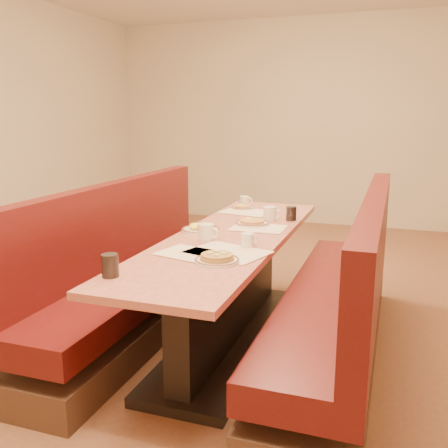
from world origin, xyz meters
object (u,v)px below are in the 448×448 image
(pancake_plate, at_px, (217,259))
(soda_tumbler_near, at_px, (110,266))
(booth_left, at_px, (133,280))
(diner_table, at_px, (230,290))
(coffee_mug_c, at_px, (270,213))
(coffee_mug_d, at_px, (245,201))
(eggs_plate, at_px, (200,229))
(coffee_mug_b, at_px, (207,232))
(coffee_mug_a, at_px, (248,240))
(booth_right, at_px, (342,305))
(soda_tumbler_mid, at_px, (291,213))

(pancake_plate, bearing_deg, soda_tumbler_near, -135.77)
(booth_left, bearing_deg, soda_tumbler_near, -65.63)
(diner_table, relative_size, coffee_mug_c, 18.28)
(pancake_plate, height_order, coffee_mug_d, coffee_mug_d)
(eggs_plate, distance_m, coffee_mug_b, 0.26)
(coffee_mug_a, bearing_deg, eggs_plate, 121.24)
(diner_table, relative_size, soda_tumbler_near, 21.91)
(eggs_plate, xyz_separation_m, coffee_mug_c, (0.36, 0.49, 0.04))
(booth_right, relative_size, coffee_mug_a, 23.53)
(coffee_mug_a, relative_size, soda_tumbler_near, 0.93)
(coffee_mug_c, height_order, soda_tumbler_near, soda_tumbler_near)
(booth_right, xyz_separation_m, pancake_plate, (-0.61, -0.60, 0.41))
(booth_right, height_order, coffee_mug_d, booth_right)
(coffee_mug_a, bearing_deg, coffee_mug_b, 142.16)
(coffee_mug_b, xyz_separation_m, coffee_mug_c, (0.23, 0.71, 0.00))
(booth_left, bearing_deg, coffee_mug_b, -15.76)
(eggs_plate, xyz_separation_m, coffee_mug_b, (0.13, -0.22, 0.04))
(booth_right, relative_size, coffee_mug_c, 18.28)
(coffee_mug_a, bearing_deg, soda_tumbler_mid, 59.47)
(diner_table, relative_size, eggs_plate, 9.66)
(diner_table, distance_m, soda_tumbler_near, 1.12)
(eggs_plate, bearing_deg, soda_tumbler_mid, 47.27)
(coffee_mug_d, bearing_deg, coffee_mug_a, -91.44)
(soda_tumbler_near, bearing_deg, diner_table, 74.34)
(pancake_plate, bearing_deg, diner_table, 101.78)
(coffee_mug_c, height_order, soda_tumbler_mid, soda_tumbler_mid)
(coffee_mug_d, bearing_deg, diner_table, -97.30)
(booth_left, height_order, booth_right, same)
(diner_table, height_order, soda_tumbler_mid, soda_tumbler_mid)
(coffee_mug_a, distance_m, soda_tumbler_near, 0.89)
(coffee_mug_b, bearing_deg, diner_table, 72.31)
(soda_tumbler_near, bearing_deg, soda_tumbler_mid, 70.51)
(diner_table, distance_m, booth_left, 0.73)
(coffee_mug_d, relative_size, soda_tumbler_near, 0.96)
(coffee_mug_c, bearing_deg, pancake_plate, -86.23)
(booth_right, height_order, eggs_plate, booth_right)
(eggs_plate, xyz_separation_m, coffee_mug_a, (0.42, -0.28, 0.03))
(booth_left, xyz_separation_m, eggs_plate, (0.51, 0.04, 0.40))
(pancake_plate, relative_size, coffee_mug_a, 2.28)
(pancake_plate, xyz_separation_m, coffee_mug_b, (-0.22, 0.42, 0.03))
(coffee_mug_c, xyz_separation_m, soda_tumbler_near, (-0.41, -1.53, 0.00))
(eggs_plate, relative_size, soda_tumbler_mid, 2.46)
(booth_left, xyz_separation_m, soda_tumbler_mid, (1.01, 0.58, 0.44))
(diner_table, xyz_separation_m, pancake_plate, (0.13, -0.60, 0.39))
(pancake_plate, height_order, coffee_mug_b, coffee_mug_b)
(pancake_plate, distance_m, soda_tumbler_near, 0.57)
(pancake_plate, bearing_deg, booth_left, 144.88)
(coffee_mug_b, xyz_separation_m, soda_tumbler_mid, (0.37, 0.76, -0.00))
(coffee_mug_b, height_order, coffee_mug_d, coffee_mug_b)
(booth_left, distance_m, coffee_mug_d, 1.24)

